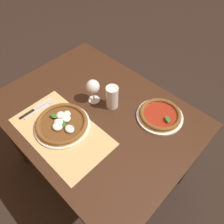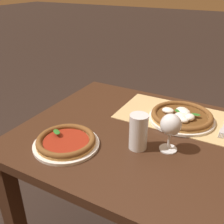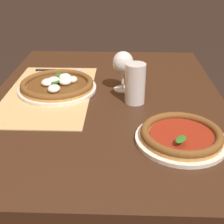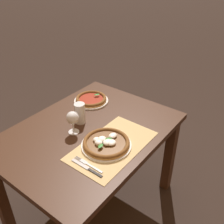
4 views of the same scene
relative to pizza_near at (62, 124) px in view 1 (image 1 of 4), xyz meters
name	(u,v)px [view 1 (image 1 of 4)]	position (x,y,z in m)	size (l,w,h in m)	color
ground_plane	(100,168)	(0.06, 0.19, -0.76)	(24.00, 24.00, 0.00)	black
dining_table	(96,124)	(0.06, 0.19, -0.14)	(1.16, 0.87, 0.74)	#382114
paper_placemat	(62,132)	(0.03, -0.03, -0.02)	(0.56, 0.32, 0.00)	tan
pizza_near	(62,124)	(0.00, 0.00, 0.00)	(0.30, 0.30, 0.05)	silver
pizza_far	(160,115)	(0.35, 0.42, 0.00)	(0.26, 0.26, 0.04)	silver
wine_glass	(93,88)	(-0.02, 0.25, 0.08)	(0.08, 0.08, 0.16)	silver
pint_glass	(112,98)	(0.09, 0.30, 0.05)	(0.07, 0.07, 0.15)	silver
fork	(40,110)	(-0.19, -0.02, -0.02)	(0.02, 0.20, 0.00)	#B7B7BC
knife	(36,108)	(-0.21, -0.03, -0.02)	(0.02, 0.22, 0.01)	black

